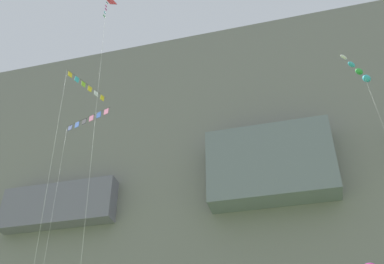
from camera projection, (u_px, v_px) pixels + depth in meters
name	position (u px, v px, depth m)	size (l,w,h in m)	color
cliff_face	(283.00, 228.00, 63.42)	(180.00, 27.29, 56.21)	slate
kite_banner_high_center	(80.00, 110.00, 31.15)	(1.36, 3.69, 24.13)	black
kite_diamond_high_right	(106.00, 7.00, 38.61)	(3.50, 3.48, 35.63)	red
kite_banner_upper_mid	(86.00, 127.00, 44.02)	(5.44, 6.84, 29.50)	black
kite_windsock_mid_left	(360.00, 73.00, 45.77)	(3.24, 6.51, 34.23)	#38B2D1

